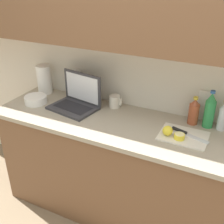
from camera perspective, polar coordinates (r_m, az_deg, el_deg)
name	(u,v)px	position (r m, az deg, el deg)	size (l,w,h in m)	color
ground_plane	(146,219)	(2.60, 6.87, -20.83)	(12.00, 12.00, 0.00)	#847056
wall_back	(171,29)	(2.00, 11.82, 16.14)	(5.20, 0.38, 2.60)	silver
counter_unit	(151,179)	(2.28, 8.01, -13.24)	(2.54, 0.62, 0.90)	brown
laptop	(77,100)	(2.32, -7.18, 2.48)	(0.42, 0.33, 0.28)	#333338
cutting_board	(183,136)	(1.99, 14.31, -4.72)	(0.32, 0.25, 0.01)	silver
knife	(184,132)	(2.01, 14.38, -4.03)	(0.27, 0.11, 0.02)	silver
lemon_half_cut	(179,136)	(1.94, 13.52, -4.82)	(0.07, 0.07, 0.04)	yellow
lemon_whole_beside	(168,131)	(1.95, 11.23, -3.74)	(0.07, 0.07, 0.07)	yellow
bottle_green_soda	(223,116)	(2.11, 21.61, -0.83)	(0.06, 0.06, 0.23)	silver
bottle_oil_tall	(210,111)	(2.10, 19.23, 0.27)	(0.07, 0.07, 0.28)	#2D934C
bottle_water_clear	(194,112)	(2.13, 16.30, 0.07)	(0.08, 0.08, 0.21)	#A34C2D
measuring_cup	(115,101)	(2.31, 0.52, 2.17)	(0.11, 0.09, 0.10)	silver
bowl_white	(36,100)	(2.47, -15.23, 2.44)	(0.19, 0.19, 0.06)	white
paper_towel_roll	(44,79)	(2.63, -13.59, 6.49)	(0.13, 0.13, 0.26)	white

